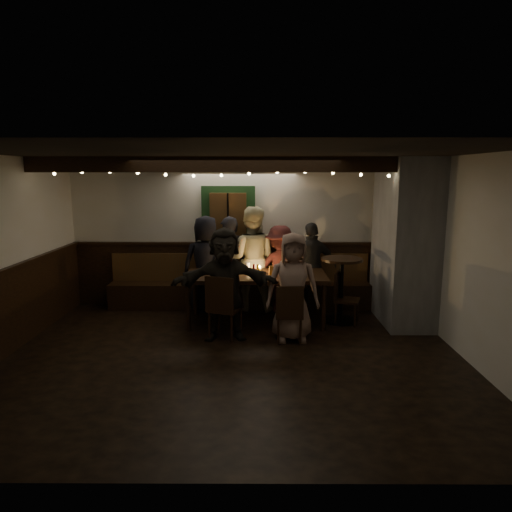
{
  "coord_description": "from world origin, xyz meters",
  "views": [
    {
      "loc": [
        0.33,
        -5.65,
        2.36
      ],
      "look_at": [
        0.29,
        1.6,
        1.05
      ],
      "focal_mm": 32.0,
      "sensor_mm": 36.0,
      "label": 1
    }
  ],
  "objects_px": {
    "chair_near_left": "(222,304)",
    "person_d": "(280,268)",
    "chair_near_right": "(289,310)",
    "person_b": "(229,263)",
    "person_g": "(292,287)",
    "person_c": "(251,259)",
    "dining_table": "(256,278)",
    "person_a": "(206,264)",
    "person_f": "(225,284)",
    "high_top": "(341,282)",
    "person_e": "(312,267)",
    "chair_end": "(342,295)"
  },
  "relations": [
    {
      "from": "chair_near_right",
      "to": "person_d",
      "type": "bearing_deg",
      "value": 92.23
    },
    {
      "from": "chair_near_right",
      "to": "chair_near_left",
      "type": "bearing_deg",
      "value": 172.63
    },
    {
      "from": "chair_near_right",
      "to": "dining_table",
      "type": "bearing_deg",
      "value": 117.63
    },
    {
      "from": "person_d",
      "to": "person_c",
      "type": "bearing_deg",
      "value": -11.68
    },
    {
      "from": "high_top",
      "to": "person_b",
      "type": "xyz_separation_m",
      "value": [
        -1.84,
        0.68,
        0.17
      ]
    },
    {
      "from": "person_b",
      "to": "person_e",
      "type": "distance_m",
      "value": 1.44
    },
    {
      "from": "person_f",
      "to": "person_g",
      "type": "xyz_separation_m",
      "value": [
        0.97,
        -0.04,
        -0.03
      ]
    },
    {
      "from": "person_f",
      "to": "person_a",
      "type": "bearing_deg",
      "value": 102.3
    },
    {
      "from": "person_a",
      "to": "person_f",
      "type": "height_order",
      "value": "person_a"
    },
    {
      "from": "chair_end",
      "to": "person_e",
      "type": "bearing_deg",
      "value": 119.26
    },
    {
      "from": "high_top",
      "to": "person_e",
      "type": "distance_m",
      "value": 0.76
    },
    {
      "from": "person_f",
      "to": "person_c",
      "type": "bearing_deg",
      "value": 71.63
    },
    {
      "from": "high_top",
      "to": "person_e",
      "type": "xyz_separation_m",
      "value": [
        -0.4,
        0.63,
        0.11
      ]
    },
    {
      "from": "person_b",
      "to": "person_g",
      "type": "relative_size",
      "value": 1.06
    },
    {
      "from": "person_c",
      "to": "chair_near_right",
      "type": "bearing_deg",
      "value": 116.46
    },
    {
      "from": "chair_near_left",
      "to": "high_top",
      "type": "height_order",
      "value": "high_top"
    },
    {
      "from": "chair_near_left",
      "to": "chair_near_right",
      "type": "distance_m",
      "value": 0.96
    },
    {
      "from": "person_d",
      "to": "chair_end",
      "type": "bearing_deg",
      "value": 140.73
    },
    {
      "from": "dining_table",
      "to": "person_g",
      "type": "distance_m",
      "value": 0.92
    },
    {
      "from": "person_b",
      "to": "person_a",
      "type": "bearing_deg",
      "value": 8.12
    },
    {
      "from": "chair_end",
      "to": "person_a",
      "type": "bearing_deg",
      "value": 163.2
    },
    {
      "from": "high_top",
      "to": "person_d",
      "type": "xyz_separation_m",
      "value": [
        -0.96,
        0.6,
        0.09
      ]
    },
    {
      "from": "person_g",
      "to": "person_c",
      "type": "bearing_deg",
      "value": 110.95
    },
    {
      "from": "chair_near_right",
      "to": "person_g",
      "type": "distance_m",
      "value": 0.34
    },
    {
      "from": "chair_near_left",
      "to": "person_d",
      "type": "xyz_separation_m",
      "value": [
        0.89,
        1.46,
        0.21
      ]
    },
    {
      "from": "high_top",
      "to": "person_g",
      "type": "distance_m",
      "value": 1.19
    },
    {
      "from": "dining_table",
      "to": "person_f",
      "type": "bearing_deg",
      "value": -121.57
    },
    {
      "from": "chair_near_left",
      "to": "person_f",
      "type": "relative_size",
      "value": 0.58
    },
    {
      "from": "chair_end",
      "to": "person_e",
      "type": "height_order",
      "value": "person_e"
    },
    {
      "from": "dining_table",
      "to": "chair_near_left",
      "type": "height_order",
      "value": "dining_table"
    },
    {
      "from": "person_f",
      "to": "person_d",
      "type": "bearing_deg",
      "value": 53.87
    },
    {
      "from": "person_g",
      "to": "high_top",
      "type": "bearing_deg",
      "value": 43.28
    },
    {
      "from": "chair_near_right",
      "to": "person_c",
      "type": "height_order",
      "value": "person_c"
    },
    {
      "from": "person_c",
      "to": "high_top",
      "type": "bearing_deg",
      "value": 162.81
    },
    {
      "from": "person_b",
      "to": "person_f",
      "type": "relative_size",
      "value": 1.02
    },
    {
      "from": "person_f",
      "to": "high_top",
      "type": "bearing_deg",
      "value": 18.88
    },
    {
      "from": "person_b",
      "to": "person_c",
      "type": "relative_size",
      "value": 0.91
    },
    {
      "from": "chair_near_left",
      "to": "chair_near_right",
      "type": "height_order",
      "value": "chair_near_left"
    },
    {
      "from": "chair_near_left",
      "to": "person_d",
      "type": "height_order",
      "value": "person_d"
    },
    {
      "from": "chair_near_right",
      "to": "person_e",
      "type": "height_order",
      "value": "person_e"
    },
    {
      "from": "person_a",
      "to": "person_b",
      "type": "height_order",
      "value": "person_a"
    },
    {
      "from": "person_e",
      "to": "person_g",
      "type": "relative_size",
      "value": 0.99
    },
    {
      "from": "person_c",
      "to": "person_d",
      "type": "xyz_separation_m",
      "value": [
        0.49,
        -0.07,
        -0.16
      ]
    },
    {
      "from": "chair_near_right",
      "to": "chair_end",
      "type": "bearing_deg",
      "value": 44.5
    },
    {
      "from": "chair_near_right",
      "to": "person_a",
      "type": "height_order",
      "value": "person_a"
    },
    {
      "from": "person_d",
      "to": "high_top",
      "type": "bearing_deg",
      "value": 144.29
    },
    {
      "from": "person_c",
      "to": "person_b",
      "type": "bearing_deg",
      "value": 7.13
    },
    {
      "from": "person_a",
      "to": "person_g",
      "type": "bearing_deg",
      "value": 121.47
    },
    {
      "from": "chair_near_right",
      "to": "person_f",
      "type": "height_order",
      "value": "person_f"
    },
    {
      "from": "person_c",
      "to": "person_f",
      "type": "xyz_separation_m",
      "value": [
        -0.36,
        -1.46,
        -0.1
      ]
    }
  ]
}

